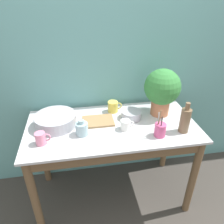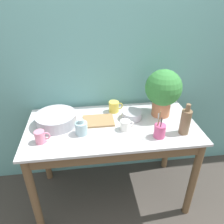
{
  "view_description": "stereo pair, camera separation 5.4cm",
  "coord_description": "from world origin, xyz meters",
  "px_view_note": "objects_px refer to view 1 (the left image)",
  "views": [
    {
      "loc": [
        -0.24,
        -1.09,
        1.76
      ],
      "look_at": [
        0.0,
        0.34,
        0.91
      ],
      "focal_mm": 35.0,
      "sensor_mm": 36.0,
      "label": 1
    },
    {
      "loc": [
        -0.19,
        -1.1,
        1.76
      ],
      "look_at": [
        0.0,
        0.34,
        0.91
      ],
      "focal_mm": 35.0,
      "sensor_mm": 36.0,
      "label": 2
    }
  ],
  "objects_px": {
    "bottle_tall": "(185,120)",
    "mug_white": "(126,125)",
    "mug_pink": "(41,138)",
    "utensil_cup": "(160,130)",
    "bottle_short": "(82,129)",
    "mug_yellow": "(113,107)",
    "bowl_wash_large": "(56,120)",
    "bowl_small_steel": "(131,115)",
    "tray_board": "(98,121)",
    "potted_plant": "(162,89)"
  },
  "relations": [
    {
      "from": "bottle_short",
      "to": "mug_yellow",
      "type": "height_order",
      "value": "bottle_short"
    },
    {
      "from": "bowl_wash_large",
      "to": "utensil_cup",
      "type": "distance_m",
      "value": 0.8
    },
    {
      "from": "bottle_tall",
      "to": "mug_pink",
      "type": "height_order",
      "value": "bottle_tall"
    },
    {
      "from": "bowl_wash_large",
      "to": "bowl_small_steel",
      "type": "distance_m",
      "value": 0.61
    },
    {
      "from": "mug_pink",
      "to": "tray_board",
      "type": "xyz_separation_m",
      "value": [
        0.42,
        0.22,
        -0.04
      ]
    },
    {
      "from": "mug_pink",
      "to": "bowl_small_steel",
      "type": "xyz_separation_m",
      "value": [
        0.7,
        0.23,
        -0.01
      ]
    },
    {
      "from": "bowl_small_steel",
      "to": "utensil_cup",
      "type": "height_order",
      "value": "utensil_cup"
    },
    {
      "from": "mug_yellow",
      "to": "tray_board",
      "type": "xyz_separation_m",
      "value": [
        -0.15,
        -0.15,
        -0.04
      ]
    },
    {
      "from": "mug_yellow",
      "to": "tray_board",
      "type": "bearing_deg",
      "value": -135.57
    },
    {
      "from": "mug_pink",
      "to": "mug_white",
      "type": "distance_m",
      "value": 0.62
    },
    {
      "from": "mug_pink",
      "to": "utensil_cup",
      "type": "xyz_separation_m",
      "value": [
        0.85,
        -0.05,
        0.01
      ]
    },
    {
      "from": "potted_plant",
      "to": "mug_pink",
      "type": "height_order",
      "value": "potted_plant"
    },
    {
      "from": "mug_pink",
      "to": "utensil_cup",
      "type": "relative_size",
      "value": 0.48
    },
    {
      "from": "bottle_short",
      "to": "bowl_small_steel",
      "type": "relative_size",
      "value": 0.74
    },
    {
      "from": "bowl_wash_large",
      "to": "mug_white",
      "type": "xyz_separation_m",
      "value": [
        0.53,
        -0.14,
        -0.01
      ]
    },
    {
      "from": "bowl_wash_large",
      "to": "mug_pink",
      "type": "xyz_separation_m",
      "value": [
        -0.09,
        -0.22,
        -0.0
      ]
    },
    {
      "from": "bowl_wash_large",
      "to": "mug_white",
      "type": "relative_size",
      "value": 2.98
    },
    {
      "from": "bowl_wash_large",
      "to": "mug_yellow",
      "type": "distance_m",
      "value": 0.5
    },
    {
      "from": "bowl_wash_large",
      "to": "mug_pink",
      "type": "distance_m",
      "value": 0.24
    },
    {
      "from": "utensil_cup",
      "to": "bowl_small_steel",
      "type": "bearing_deg",
      "value": 117.82
    },
    {
      "from": "potted_plant",
      "to": "bottle_short",
      "type": "distance_m",
      "value": 0.72
    },
    {
      "from": "bottle_tall",
      "to": "bottle_short",
      "type": "xyz_separation_m",
      "value": [
        -0.76,
        0.09,
        -0.05
      ]
    },
    {
      "from": "mug_yellow",
      "to": "tray_board",
      "type": "relative_size",
      "value": 0.49
    },
    {
      "from": "potted_plant",
      "to": "bowl_wash_large",
      "type": "xyz_separation_m",
      "value": [
        -0.87,
        -0.04,
        -0.19
      ]
    },
    {
      "from": "bottle_short",
      "to": "mug_white",
      "type": "xyz_separation_m",
      "value": [
        0.33,
        0.01,
        -0.01
      ]
    },
    {
      "from": "potted_plant",
      "to": "bowl_wash_large",
      "type": "bearing_deg",
      "value": -177.52
    },
    {
      "from": "mug_white",
      "to": "bowl_small_steel",
      "type": "height_order",
      "value": "mug_white"
    },
    {
      "from": "mug_pink",
      "to": "mug_yellow",
      "type": "xyz_separation_m",
      "value": [
        0.57,
        0.36,
        0.0
      ]
    },
    {
      "from": "bottle_short",
      "to": "utensil_cup",
      "type": "height_order",
      "value": "utensil_cup"
    },
    {
      "from": "potted_plant",
      "to": "tray_board",
      "type": "height_order",
      "value": "potted_plant"
    },
    {
      "from": "mug_pink",
      "to": "bowl_small_steel",
      "type": "distance_m",
      "value": 0.74
    },
    {
      "from": "bowl_wash_large",
      "to": "mug_yellow",
      "type": "relative_size",
      "value": 2.6
    },
    {
      "from": "bottle_tall",
      "to": "potted_plant",
      "type": "bearing_deg",
      "value": 107.11
    },
    {
      "from": "bottle_tall",
      "to": "mug_yellow",
      "type": "bearing_deg",
      "value": 140.76
    },
    {
      "from": "mug_pink",
      "to": "mug_white",
      "type": "xyz_separation_m",
      "value": [
        0.62,
        0.08,
        -0.01
      ]
    },
    {
      "from": "potted_plant",
      "to": "bottle_short",
      "type": "height_order",
      "value": "potted_plant"
    },
    {
      "from": "potted_plant",
      "to": "utensil_cup",
      "type": "bearing_deg",
      "value": -109.91
    },
    {
      "from": "mug_yellow",
      "to": "mug_white",
      "type": "xyz_separation_m",
      "value": [
        0.05,
        -0.29,
        -0.01
      ]
    },
    {
      "from": "bottle_short",
      "to": "mug_pink",
      "type": "height_order",
      "value": "bottle_short"
    },
    {
      "from": "bowl_wash_large",
      "to": "tray_board",
      "type": "xyz_separation_m",
      "value": [
        0.33,
        -0.01,
        -0.04
      ]
    },
    {
      "from": "potted_plant",
      "to": "bowl_small_steel",
      "type": "xyz_separation_m",
      "value": [
        -0.26,
        -0.03,
        -0.2
      ]
    },
    {
      "from": "bowl_wash_large",
      "to": "mug_pink",
      "type": "relative_size",
      "value": 2.99
    },
    {
      "from": "bottle_short",
      "to": "mug_yellow",
      "type": "bearing_deg",
      "value": 46.11
    },
    {
      "from": "bowl_small_steel",
      "to": "tray_board",
      "type": "height_order",
      "value": "bowl_small_steel"
    },
    {
      "from": "mug_white",
      "to": "bottle_short",
      "type": "bearing_deg",
      "value": -177.87
    },
    {
      "from": "bottle_tall",
      "to": "mug_white",
      "type": "xyz_separation_m",
      "value": [
        -0.43,
        0.1,
        -0.06
      ]
    },
    {
      "from": "bottle_tall",
      "to": "mug_pink",
      "type": "bearing_deg",
      "value": 178.69
    },
    {
      "from": "potted_plant",
      "to": "bottle_tall",
      "type": "relative_size",
      "value": 1.64
    },
    {
      "from": "bottle_short",
      "to": "tray_board",
      "type": "distance_m",
      "value": 0.21
    },
    {
      "from": "mug_yellow",
      "to": "mug_white",
      "type": "relative_size",
      "value": 1.14
    }
  ]
}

